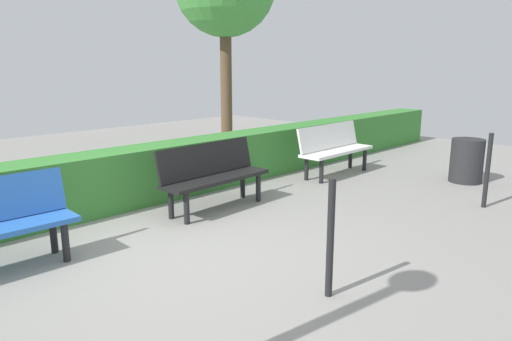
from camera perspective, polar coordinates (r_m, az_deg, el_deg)
The scene contains 7 objects.
ground_plane at distance 4.91m, azimuth -9.16°, elevation -9.86°, with size 18.40×18.40×0.00m, color gray.
bench_white at distance 8.19m, azimuth 9.38°, elevation 2.84°, with size 1.61×0.49×0.86m.
bench_black at distance 6.19m, azimuth -5.23°, elevation -0.28°, with size 1.60×0.54×0.86m.
hedge_row at distance 6.93m, azimuth -10.09°, elevation 0.16°, with size 14.40×0.57×0.77m, color #387F33.
railing_post_near at distance 6.91m, azimuth 26.15°, elevation -0.02°, with size 0.06×0.06×1.00m, color black.
railing_post_mid at distance 3.89m, azimuth 8.97°, elevation -8.13°, with size 0.06×0.06×1.00m, color black.
trash_bin at distance 8.31m, azimuth 24.09°, elevation 1.10°, with size 0.51×0.51×0.70m, color #262628.
Camera 1 is at (2.63, 3.70, 1.88)m, focal length 33.14 mm.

